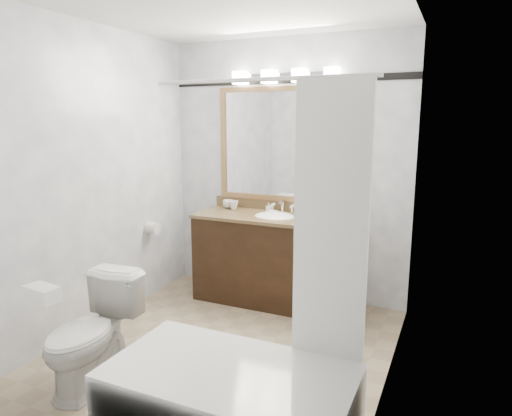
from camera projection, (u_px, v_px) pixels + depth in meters
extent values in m
cube|color=tan|center=(225.00, 349.00, 3.52)|extent=(2.40, 2.60, 0.01)
cube|color=white|center=(220.00, 2.00, 3.04)|extent=(2.40, 2.60, 0.01)
cube|color=white|center=(286.00, 170.00, 4.44)|extent=(2.40, 0.01, 2.50)
cube|color=white|center=(88.00, 227.00, 2.11)|extent=(2.40, 0.01, 2.50)
cube|color=white|center=(94.00, 180.00, 3.77)|extent=(0.01, 2.60, 2.50)
cube|color=white|center=(396.00, 201.00, 2.79)|extent=(0.01, 2.60, 2.50)
cube|color=black|center=(274.00, 261.00, 4.35)|extent=(1.50, 0.55, 0.82)
cube|color=#997848|center=(275.00, 218.00, 4.26)|extent=(1.53, 0.58, 0.03)
cube|color=#997848|center=(285.00, 206.00, 4.49)|extent=(1.53, 0.03, 0.10)
ellipsoid|color=white|center=(275.00, 219.00, 4.27)|extent=(0.44, 0.34, 0.14)
cube|color=#9E7347|center=(286.00, 88.00, 4.27)|extent=(1.40, 0.04, 0.05)
cube|color=#9E7347|center=(285.00, 199.00, 4.48)|extent=(1.40, 0.04, 0.05)
cube|color=#9E7347|center=(224.00, 143.00, 4.65)|extent=(0.05, 0.04, 1.00)
cube|color=#9E7347|center=(356.00, 146.00, 4.10)|extent=(0.05, 0.04, 1.00)
cube|color=white|center=(286.00, 145.00, 4.38)|extent=(1.30, 0.01, 1.00)
cube|color=silver|center=(286.00, 74.00, 4.24)|extent=(0.90, 0.05, 0.03)
cube|color=white|center=(240.00, 78.00, 4.38)|extent=(0.12, 0.12, 0.12)
cube|color=white|center=(269.00, 77.00, 4.26)|extent=(0.12, 0.12, 0.12)
cube|color=white|center=(300.00, 76.00, 4.14)|extent=(0.12, 0.12, 0.12)
cube|color=white|center=(332.00, 74.00, 4.02)|extent=(0.12, 0.12, 0.12)
cube|color=black|center=(287.00, 80.00, 4.27)|extent=(2.40, 0.01, 0.06)
cube|color=white|center=(230.00, 408.00, 2.44)|extent=(1.30, 0.72, 0.45)
cylinder|color=silver|center=(259.00, 79.00, 2.45)|extent=(1.30, 0.02, 0.02)
cube|color=white|center=(331.00, 228.00, 2.42)|extent=(0.40, 0.04, 1.55)
cylinder|color=white|center=(153.00, 228.00, 4.44)|extent=(0.11, 0.12, 0.12)
imported|color=white|center=(91.00, 334.00, 2.98)|extent=(0.45, 0.73, 0.72)
cube|color=white|center=(42.00, 293.00, 2.60)|extent=(0.22, 0.14, 0.09)
cylinder|color=black|center=(333.00, 222.00, 3.98)|extent=(0.19, 0.19, 0.02)
cylinder|color=black|center=(335.00, 205.00, 4.01)|extent=(0.16, 0.16, 0.28)
sphere|color=black|center=(336.00, 189.00, 3.98)|extent=(0.17, 0.17, 0.17)
cube|color=black|center=(333.00, 196.00, 3.92)|extent=(0.11, 0.11, 0.05)
cylinder|color=silver|center=(332.00, 219.00, 3.95)|extent=(0.06, 0.06, 0.06)
imported|color=white|center=(228.00, 204.00, 4.64)|extent=(0.12, 0.12, 0.08)
imported|color=white|center=(234.00, 205.00, 4.57)|extent=(0.11, 0.11, 0.09)
imported|color=white|center=(269.00, 208.00, 4.44)|extent=(0.05, 0.05, 0.09)
imported|color=white|center=(302.00, 211.00, 4.29)|extent=(0.08, 0.08, 0.08)
cube|color=beige|center=(273.00, 212.00, 4.39)|extent=(0.09, 0.07, 0.03)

